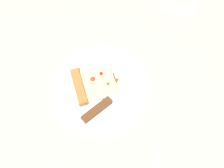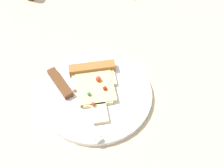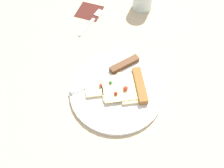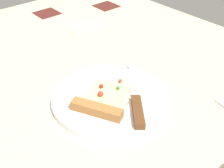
{
  "view_description": "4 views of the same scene",
  "coord_description": "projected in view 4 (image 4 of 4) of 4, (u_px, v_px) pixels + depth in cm",
  "views": [
    {
      "loc": [
        51.5,
        20.44,
        85.06
      ],
      "look_at": [
        6.53,
        12.19,
        2.09
      ],
      "focal_mm": 50.56,
      "sensor_mm": 36.0,
      "label": 1
    },
    {
      "loc": [
        -8.88,
        44.9,
        54.74
      ],
      "look_at": [
        3.07,
        6.16,
        2.59
      ],
      "focal_mm": 42.76,
      "sensor_mm": 36.0,
      "label": 2
    },
    {
      "loc": [
        -29.79,
        -2.19,
        63.69
      ],
      "look_at": [
        6.7,
        10.41,
        3.48
      ],
      "focal_mm": 39.38,
      "sensor_mm": 36.0,
      "label": 3
    },
    {
      "loc": [
        48.45,
        -26.25,
        44.49
      ],
      "look_at": [
        6.06,
        10.2,
        4.05
      ],
      "focal_mm": 46.18,
      "sensor_mm": 36.0,
      "label": 4
    }
  ],
  "objects": [
    {
      "name": "pizza_slice",
      "position": [
        104.0,
        99.0,
        0.67
      ],
      "size": [
        15.02,
        19.05,
        2.68
      ],
      "rotation": [
        0.0,
        0.0,
        0.47
      ],
      "color": "beige",
      "rests_on": "plate"
    },
    {
      "name": "napkin",
      "position": [
        85.0,
        26.0,
        1.05
      ],
      "size": [
        15.18,
        15.18,
        0.4
      ],
      "primitive_type": "cube",
      "rotation": [
        0.0,
        0.0,
        -0.19
      ],
      "color": "beige",
      "rests_on": "ground_plane"
    },
    {
      "name": "ground_plane",
      "position": [
        64.0,
        107.0,
        0.71
      ],
      "size": [
        135.28,
        135.28,
        3.0
      ],
      "color": "#C6B293",
      "rests_on": "ground"
    },
    {
      "name": "plate",
      "position": [
        109.0,
        98.0,
        0.7
      ],
      "size": [
        27.79,
        27.79,
        1.42
      ],
      "primitive_type": "cylinder",
      "color": "silver",
      "rests_on": "ground_plane"
    },
    {
      "name": "knife",
      "position": [
        136.0,
        99.0,
        0.68
      ],
      "size": [
        20.01,
        16.69,
        2.45
      ],
      "rotation": [
        0.0,
        0.0,
        0.89
      ],
      "color": "silver",
      "rests_on": "plate"
    }
  ]
}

